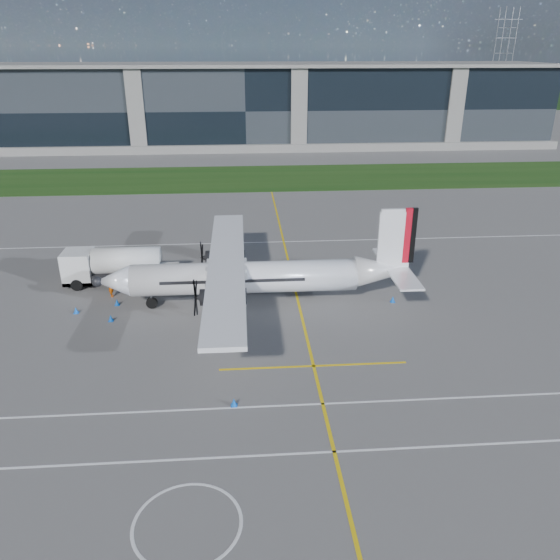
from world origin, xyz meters
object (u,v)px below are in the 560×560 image
turboprop_aircraft (256,260)px  baggage_tug (162,276)px  fuel_tanker_truck (106,266)px  safety_cone_stbdwing (228,249)px  safety_cone_nose_port (111,318)px  pylon_east (503,58)px  safety_cone_nose_stbd (117,302)px  safety_cone_tail (393,299)px  safety_cone_fwd (76,310)px  ground_crew_person (111,285)px  safety_cone_portwing (234,402)px

turboprop_aircraft → baggage_tug: 9.43m
fuel_tanker_truck → safety_cone_stbdwing: 12.56m
safety_cone_nose_port → safety_cone_stbdwing: bearing=59.5°
pylon_east → safety_cone_nose_stbd: 175.53m
safety_cone_tail → safety_cone_stbdwing: (-13.22, 12.66, 0.00)m
safety_cone_fwd → safety_cone_stbdwing: same height
ground_crew_person → safety_cone_fwd: size_ratio=4.07×
safety_cone_nose_port → safety_cone_tail: bearing=4.4°
turboprop_aircraft → safety_cone_nose_port: turboprop_aircraft is taller
fuel_tanker_truck → safety_cone_portwing: (10.84, -18.12, -1.35)m
fuel_tanker_truck → safety_cone_nose_port: 7.39m
pylon_east → safety_cone_fwd: pylon_east is taller
safety_cone_stbdwing → safety_cone_nose_stbd: (-8.53, -11.61, 0.00)m
fuel_tanker_truck → safety_cone_nose_port: bearing=-76.4°
turboprop_aircraft → fuel_tanker_truck: turboprop_aircraft is taller
fuel_tanker_truck → safety_cone_tail: bearing=-13.0°
ground_crew_person → safety_cone_nose_stbd: size_ratio=4.07×
safety_cone_fwd → safety_cone_nose_stbd: 3.09m
safety_cone_portwing → safety_cone_nose_stbd: size_ratio=1.00×
safety_cone_portwing → safety_cone_nose_port: bearing=129.6°
ground_crew_person → pylon_east: bearing=-42.2°
fuel_tanker_truck → safety_cone_nose_stbd: (1.62, -4.35, -1.35)m
safety_cone_nose_stbd → fuel_tanker_truck: bearing=110.4°
pylon_east → ground_crew_person: (-96.99, -144.34, -13.98)m
baggage_tug → safety_cone_fwd: baggage_tug is taller
turboprop_aircraft → ground_crew_person: bearing=168.3°
turboprop_aircraft → safety_cone_tail: (10.79, -0.33, -3.55)m
ground_crew_person → safety_cone_tail: bearing=-105.3°
pylon_east → safety_cone_stbdwing: pylon_east is taller
safety_cone_stbdwing → pylon_east: bearing=56.9°
safety_cone_tail → safety_cone_nose_port: same height
safety_cone_portwing → safety_cone_stbdwing: same height
turboprop_aircraft → fuel_tanker_truck: size_ratio=2.97×
pylon_east → baggage_tug: bearing=-123.2°
safety_cone_tail → safety_cone_fwd: 24.60m
safety_cone_portwing → safety_cone_nose_port: (-9.14, 11.06, 0.00)m
pylon_east → safety_cone_stbdwing: bearing=-123.1°
pylon_east → baggage_tug: size_ratio=9.96×
fuel_tanker_truck → baggage_tug: size_ratio=2.84×
pylon_east → baggage_tug: 170.76m
pylon_east → safety_cone_stbdwing: (-87.73, -134.43, -14.75)m
safety_cone_fwd → safety_cone_nose_port: bearing=-27.3°
baggage_tug → ground_crew_person: (-3.84, -1.92, 0.11)m
turboprop_aircraft → safety_cone_portwing: bearing=-97.6°
ground_crew_person → safety_cone_tail: size_ratio=4.07×
pylon_east → safety_cone_nose_port: bearing=-122.9°
turboprop_aircraft → safety_cone_nose_stbd: size_ratio=50.71×
safety_cone_fwd → safety_cone_tail: bearing=0.4°
pylon_east → safety_cone_portwing: (-87.04, -159.81, -14.75)m
pylon_east → fuel_tanker_truck: size_ratio=3.51×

